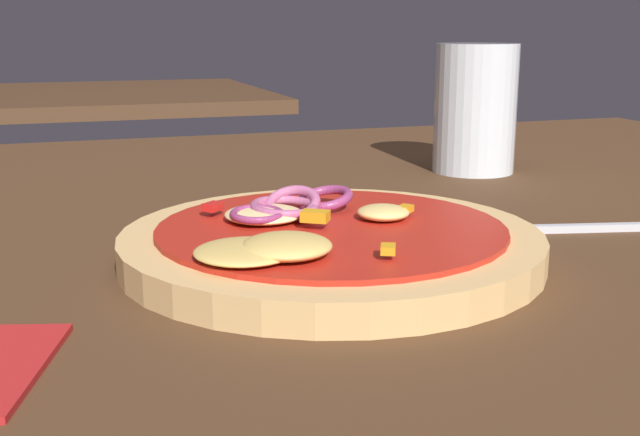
{
  "coord_description": "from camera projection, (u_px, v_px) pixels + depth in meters",
  "views": [
    {
      "loc": [
        -0.17,
        -0.42,
        0.16
      ],
      "look_at": [
        -0.03,
        0.0,
        0.05
      ],
      "focal_mm": 44.22,
      "sensor_mm": 36.0,
      "label": 1
    }
  ],
  "objects": [
    {
      "name": "dining_table",
      "position": [
        364.0,
        269.0,
        0.48
      ],
      "size": [
        1.21,
        1.05,
        0.03
      ],
      "color": "#4C301C",
      "rests_on": "ground"
    },
    {
      "name": "pizza",
      "position": [
        328.0,
        242.0,
        0.45
      ],
      "size": [
        0.24,
        0.24,
        0.04
      ],
      "color": "tan",
      "rests_on": "dining_table"
    },
    {
      "name": "fork",
      "position": [
        555.0,
        229.0,
        0.51
      ],
      "size": [
        0.16,
        0.05,
        0.0
      ],
      "color": "silver",
      "rests_on": "dining_table"
    },
    {
      "name": "beer_glass",
      "position": [
        475.0,
        113.0,
        0.71
      ],
      "size": [
        0.07,
        0.07,
        0.11
      ],
      "color": "silver",
      "rests_on": "dining_table"
    },
    {
      "name": "background_table",
      "position": [
        54.0,
        99.0,
        1.57
      ],
      "size": [
        0.84,
        0.61,
        0.03
      ],
      "color": "#4C301C",
      "rests_on": "ground"
    }
  ]
}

